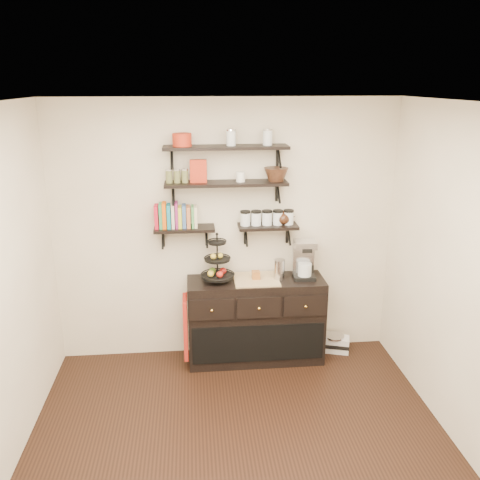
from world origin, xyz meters
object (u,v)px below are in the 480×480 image
at_px(sideboard, 256,320).
at_px(fruit_stand, 218,266).
at_px(radio, 334,343).
at_px(coffee_maker, 304,260).

distance_m(sideboard, fruit_stand, 0.73).
distance_m(fruit_stand, radio, 1.60).
xyz_separation_m(fruit_stand, radio, (1.27, 0.06, -0.98)).
distance_m(sideboard, coffee_maker, 0.81).
height_order(fruit_stand, radio, fruit_stand).
distance_m(fruit_stand, coffee_maker, 0.89).
xyz_separation_m(sideboard, coffee_maker, (0.50, 0.03, 0.64)).
bearing_deg(sideboard, radio, 4.36).
height_order(sideboard, radio, sideboard).
height_order(coffee_maker, radio, coffee_maker).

